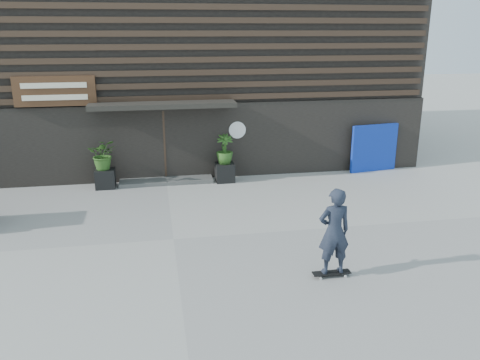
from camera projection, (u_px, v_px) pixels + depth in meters
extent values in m
plane|color=#9F9D97|center=(174.00, 239.00, 11.67)|extent=(80.00, 80.00, 0.00)
cube|color=#464744|center=(166.00, 181.00, 15.98)|extent=(3.00, 0.80, 0.12)
cube|color=black|center=(105.00, 178.00, 15.40)|extent=(0.60, 0.60, 0.60)
imported|color=#2D591E|center=(103.00, 154.00, 15.17)|extent=(0.86, 0.75, 0.96)
cube|color=black|center=(225.00, 172.00, 16.04)|extent=(0.60, 0.60, 0.60)
imported|color=#2D591E|center=(225.00, 149.00, 15.81)|extent=(0.54, 0.54, 0.96)
cube|color=#0C27A1|center=(374.00, 148.00, 17.07)|extent=(1.75, 0.39, 1.65)
cube|color=black|center=(157.00, 49.00, 19.89)|extent=(18.00, 10.00, 8.00)
cube|color=black|center=(164.00, 143.00, 15.95)|extent=(18.00, 0.12, 2.50)
cube|color=#38281E|center=(162.00, 98.00, 15.46)|extent=(17.60, 0.08, 0.18)
cube|color=#38281E|center=(162.00, 86.00, 15.35)|extent=(17.60, 0.08, 0.18)
cube|color=#38281E|center=(161.00, 73.00, 15.23)|extent=(17.60, 0.08, 0.18)
cube|color=#38281E|center=(161.00, 60.00, 15.12)|extent=(17.60, 0.08, 0.18)
cube|color=#38281E|center=(160.00, 47.00, 15.00)|extent=(17.60, 0.08, 0.18)
cube|color=#38281E|center=(159.00, 34.00, 14.88)|extent=(17.60, 0.08, 0.18)
cube|color=#38281E|center=(159.00, 20.00, 14.77)|extent=(17.60, 0.08, 0.18)
cube|color=#38281E|center=(158.00, 6.00, 14.65)|extent=(17.60, 0.08, 0.18)
cube|color=black|center=(163.00, 105.00, 15.15)|extent=(4.50, 1.00, 0.15)
cube|color=black|center=(164.00, 145.00, 16.13)|extent=(2.40, 0.30, 2.30)
cube|color=#38281E|center=(165.00, 146.00, 15.96)|extent=(0.06, 0.10, 2.30)
cube|color=#472B19|center=(55.00, 91.00, 14.75)|extent=(2.40, 0.10, 0.90)
cube|color=beige|center=(54.00, 85.00, 14.64)|extent=(1.90, 0.02, 0.16)
cube|color=beige|center=(55.00, 98.00, 14.74)|extent=(1.90, 0.02, 0.16)
cylinder|color=white|center=(237.00, 130.00, 16.18)|extent=(0.56, 0.03, 0.56)
cube|color=black|center=(332.00, 273.00, 9.89)|extent=(0.78, 0.20, 0.02)
cylinder|color=#B5B5B0|center=(321.00, 279.00, 9.77)|extent=(0.06, 0.03, 0.06)
cylinder|color=#A0A19C|center=(318.00, 274.00, 9.96)|extent=(0.06, 0.03, 0.06)
cylinder|color=beige|center=(345.00, 276.00, 9.86)|extent=(0.06, 0.03, 0.06)
cylinder|color=beige|center=(342.00, 272.00, 10.05)|extent=(0.06, 0.03, 0.06)
imported|color=#1A202F|center=(334.00, 231.00, 9.63)|extent=(0.66, 0.45, 1.78)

